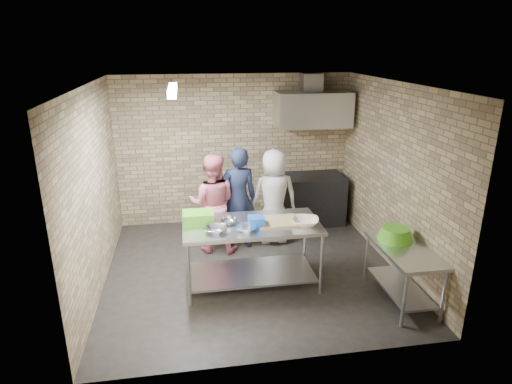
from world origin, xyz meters
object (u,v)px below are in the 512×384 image
(blue_tub, at_px, (257,222))
(man_navy, at_px, (238,199))
(bottle_green, at_px, (333,112))
(stove, at_px, (310,199))
(woman_pink, at_px, (213,204))
(side_counter, at_px, (402,274))
(woman_white, at_px, (274,197))
(green_basin, at_px, (395,234))
(bottle_red, at_px, (312,112))
(green_crate, at_px, (198,218))
(prep_table, at_px, (252,254))

(blue_tub, height_order, man_navy, man_navy)
(bottle_green, distance_m, man_navy, 2.47)
(stove, bearing_deg, woman_pink, -154.43)
(side_counter, bearing_deg, woman_pink, 141.03)
(woman_white, bearing_deg, blue_tub, 68.87)
(side_counter, distance_m, stove, 2.79)
(green_basin, relative_size, bottle_red, 2.56)
(bottle_green, height_order, woman_pink, bottle_green)
(green_crate, bearing_deg, bottle_red, 45.11)
(man_navy, bearing_deg, stove, -155.65)
(bottle_green, bearing_deg, green_crate, -139.74)
(stove, relative_size, woman_pink, 0.75)
(blue_tub, bearing_deg, prep_table, 116.57)
(blue_tub, xyz_separation_m, bottle_red, (1.41, 2.39, 1.05))
(side_counter, distance_m, woman_white, 2.44)
(green_basin, bearing_deg, woman_white, 125.39)
(bottle_red, height_order, woman_pink, bottle_red)
(bottle_red, bearing_deg, woman_white, -132.48)
(bottle_red, bearing_deg, green_crate, -134.89)
(green_crate, bearing_deg, stove, 42.43)
(woman_pink, distance_m, woman_white, 1.03)
(prep_table, height_order, bottle_green, bottle_green)
(side_counter, relative_size, woman_white, 0.75)
(man_navy, bearing_deg, woman_white, -175.44)
(stove, xyz_separation_m, woman_white, (-0.83, -0.72, 0.35))
(side_counter, relative_size, man_navy, 0.71)
(side_counter, bearing_deg, woman_white, 122.32)
(woman_pink, relative_size, woman_white, 1.00)
(green_crate, height_order, woman_pink, woman_pink)
(woman_pink, bearing_deg, side_counter, 152.10)
(side_counter, relative_size, blue_tub, 5.90)
(bottle_green, distance_m, woman_white, 2.01)
(prep_table, distance_m, green_basin, 1.93)
(bottle_red, bearing_deg, green_basin, -82.10)
(bottle_red, bearing_deg, bottle_green, 0.00)
(prep_table, relative_size, bottle_red, 10.17)
(prep_table, relative_size, side_counter, 1.53)
(green_basin, distance_m, bottle_green, 2.98)
(blue_tub, distance_m, woman_pink, 1.37)
(prep_table, relative_size, man_navy, 1.09)
(stove, bearing_deg, green_basin, -80.24)
(bottle_green, height_order, man_navy, bottle_green)
(stove, distance_m, bottle_green, 1.65)
(green_crate, xyz_separation_m, blue_tub, (0.75, -0.22, -0.02))
(green_basin, bearing_deg, side_counter, -85.43)
(green_basin, xyz_separation_m, bottle_red, (-0.38, 2.74, 1.19))
(green_basin, bearing_deg, blue_tub, 168.82)
(stove, xyz_separation_m, bottle_red, (0.05, 0.24, 1.58))
(green_basin, xyz_separation_m, woman_pink, (-2.28, 1.61, -0.04))
(prep_table, height_order, green_basin, green_basin)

